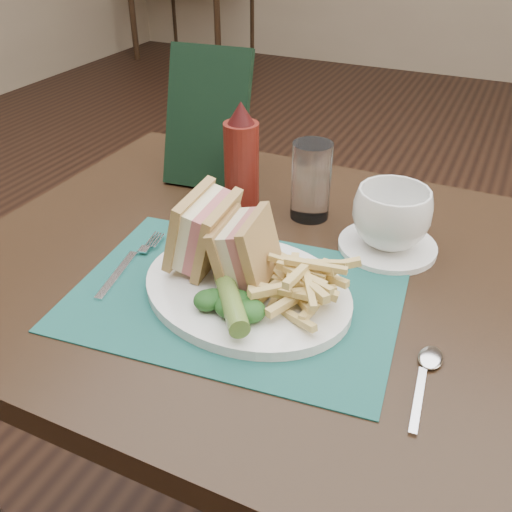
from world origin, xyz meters
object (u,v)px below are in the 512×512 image
at_px(drinking_glass, 311,181).
at_px(placemat, 236,296).
at_px(table_bg_left, 194,9).
at_px(sandwich_half_b, 231,246).
at_px(plate, 247,290).
at_px(table_main, 260,428).
at_px(saucer, 387,246).
at_px(coffee_cup, 391,217).
at_px(check_presenter, 207,119).
at_px(ketchup_bottle, 241,156).
at_px(sandwich_half_a, 189,227).

bearing_deg(drinking_glass, placemat, -92.22).
bearing_deg(placemat, table_bg_left, 121.49).
bearing_deg(sandwich_half_b, plate, -26.13).
bearing_deg(table_main, drinking_glass, 83.84).
distance_m(table_bg_left, placemat, 4.47).
distance_m(table_main, saucer, 0.43).
bearing_deg(sandwich_half_b, saucer, 42.22).
bearing_deg(placemat, saucer, 53.02).
distance_m(plate, saucer, 0.25).
distance_m(coffee_cup, drinking_glass, 0.15).
distance_m(table_bg_left, saucer, 4.38).
bearing_deg(check_presenter, ketchup_bottle, -39.55).
relative_size(sandwich_half_a, ketchup_bottle, 0.60).
bearing_deg(plate, saucer, 67.56).
xyz_separation_m(table_bg_left, saucer, (2.48, -3.59, 0.38)).
bearing_deg(saucer, placemat, -126.98).
distance_m(placemat, saucer, 0.26).
height_order(placemat, check_presenter, check_presenter).
xyz_separation_m(table_bg_left, placemat, (2.33, -3.80, 0.38)).
distance_m(sandwich_half_a, ketchup_bottle, 0.21).
bearing_deg(sandwich_half_b, table_bg_left, 115.91).
relative_size(sandwich_half_a, drinking_glass, 0.85).
distance_m(placemat, ketchup_bottle, 0.28).
bearing_deg(coffee_cup, check_presenter, 164.93).
distance_m(table_bg_left, ketchup_bottle, 4.22).
xyz_separation_m(placemat, saucer, (0.16, 0.21, 0.00)).
xyz_separation_m(table_main, drinking_glass, (0.02, 0.16, 0.44)).
distance_m(saucer, check_presenter, 0.40).
distance_m(placemat, sandwich_half_a, 0.12).
distance_m(sandwich_half_b, drinking_glass, 0.24).
bearing_deg(sandwich_half_b, ketchup_bottle, 107.37).
bearing_deg(table_main, plate, -77.77).
bearing_deg(saucer, check_presenter, 164.93).
bearing_deg(sandwich_half_b, placemat, -54.64).
xyz_separation_m(plate, sandwich_half_b, (-0.03, 0.01, 0.06)).
bearing_deg(table_bg_left, drinking_glass, -56.59).
xyz_separation_m(drinking_glass, check_presenter, (-0.22, 0.05, 0.06)).
height_order(drinking_glass, ketchup_bottle, ketchup_bottle).
height_order(sandwich_half_b, ketchup_bottle, ketchup_bottle).
distance_m(table_main, coffee_cup, 0.47).
bearing_deg(table_bg_left, coffee_cup, -55.34).
height_order(sandwich_half_a, coffee_cup, sandwich_half_a).
relative_size(drinking_glass, check_presenter, 0.52).
relative_size(sandwich_half_b, coffee_cup, 0.84).
xyz_separation_m(placemat, drinking_glass, (0.01, 0.26, 0.06)).
height_order(plate, coffee_cup, coffee_cup).
relative_size(table_main, drinking_glass, 6.92).
relative_size(placemat, drinking_glass, 3.36).
bearing_deg(check_presenter, sandwich_half_a, -71.92).
height_order(sandwich_half_b, coffee_cup, sandwich_half_b).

